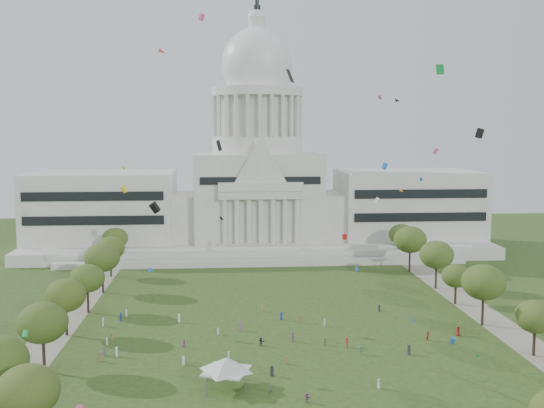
# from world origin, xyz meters

# --- Properties ---
(ground) EXTENTS (400.00, 400.00, 0.00)m
(ground) POSITION_xyz_m (0.00, 0.00, 0.00)
(ground) COLOR #2F431A
(ground) RESTS_ON ground
(capitol) EXTENTS (160.00, 64.50, 91.30)m
(capitol) POSITION_xyz_m (0.00, 113.59, 22.30)
(capitol) COLOR beige
(capitol) RESTS_ON ground
(path_left) EXTENTS (8.00, 160.00, 0.04)m
(path_left) POSITION_xyz_m (-48.00, 30.00, 0.02)
(path_left) COLOR gray
(path_left) RESTS_ON ground
(path_right) EXTENTS (8.00, 160.00, 0.04)m
(path_right) POSITION_xyz_m (48.00, 30.00, 0.02)
(path_right) COLOR gray
(path_right) RESTS_ON ground
(row_tree_l_1) EXTENTS (8.86, 8.86, 12.59)m
(row_tree_l_1) POSITION_xyz_m (-44.07, -2.96, 8.95)
(row_tree_l_1) COLOR black
(row_tree_l_1) RESTS_ON ground
(row_tree_r_1) EXTENTS (7.58, 7.58, 10.78)m
(row_tree_r_1) POSITION_xyz_m (46.22, -1.75, 7.66)
(row_tree_r_1) COLOR black
(row_tree_r_1) RESTS_ON ground
(row_tree_l_2) EXTENTS (8.42, 8.42, 11.97)m
(row_tree_l_2) POSITION_xyz_m (-45.04, 17.30, 8.51)
(row_tree_l_2) COLOR black
(row_tree_l_2) RESTS_ON ground
(row_tree_r_2) EXTENTS (9.55, 9.55, 13.58)m
(row_tree_r_2) POSITION_xyz_m (44.17, 17.44, 9.66)
(row_tree_r_2) COLOR black
(row_tree_r_2) RESTS_ON ground
(row_tree_l_3) EXTENTS (8.12, 8.12, 11.55)m
(row_tree_l_3) POSITION_xyz_m (-44.09, 33.92, 8.21)
(row_tree_l_3) COLOR black
(row_tree_l_3) RESTS_ON ground
(row_tree_r_3) EXTENTS (7.01, 7.01, 9.98)m
(row_tree_r_3) POSITION_xyz_m (44.40, 34.48, 7.08)
(row_tree_r_3) COLOR black
(row_tree_r_3) RESTS_ON ground
(row_tree_l_4) EXTENTS (9.29, 9.29, 13.21)m
(row_tree_l_4) POSITION_xyz_m (-44.08, 52.42, 9.39)
(row_tree_l_4) COLOR black
(row_tree_l_4) RESTS_ON ground
(row_tree_r_4) EXTENTS (9.19, 9.19, 13.06)m
(row_tree_r_4) POSITION_xyz_m (44.76, 50.04, 9.29)
(row_tree_r_4) COLOR black
(row_tree_r_4) RESTS_ON ground
(row_tree_l_5) EXTENTS (8.33, 8.33, 11.85)m
(row_tree_l_5) POSITION_xyz_m (-45.22, 71.01, 8.42)
(row_tree_l_5) COLOR black
(row_tree_l_5) RESTS_ON ground
(row_tree_r_5) EXTENTS (9.82, 9.82, 13.96)m
(row_tree_r_5) POSITION_xyz_m (43.49, 70.19, 9.93)
(row_tree_r_5) COLOR black
(row_tree_r_5) RESTS_ON ground
(row_tree_l_6) EXTENTS (8.19, 8.19, 11.64)m
(row_tree_l_6) POSITION_xyz_m (-46.87, 89.14, 8.27)
(row_tree_l_6) COLOR black
(row_tree_l_6) RESTS_ON ground
(row_tree_r_6) EXTENTS (8.42, 8.42, 11.97)m
(row_tree_r_6) POSITION_xyz_m (45.96, 88.13, 8.51)
(row_tree_r_6) COLOR black
(row_tree_r_6) RESTS_ON ground
(near_tree_0) EXTENTS (8.47, 8.47, 12.04)m
(near_tree_0) POSITION_xyz_m (-38.00, -32.00, 8.56)
(near_tree_0) COLOR black
(near_tree_0) RESTS_ON ground
(event_tent) EXTENTS (12.18, 12.18, 5.32)m
(event_tent) POSITION_xyz_m (-11.98, -12.48, 4.12)
(event_tent) COLOR #4C4C4C
(event_tent) RESTS_ON ground
(person_0) EXTENTS (1.13, 0.96, 1.97)m
(person_0) POSITION_xyz_m (36.33, 11.05, 0.99)
(person_0) COLOR #B21E1E
(person_0) RESTS_ON ground
(person_2) EXTENTS (1.02, 0.99, 1.81)m
(person_2) POSITION_xyz_m (29.12, 8.46, 0.91)
(person_2) COLOR #B21E1E
(person_2) RESTS_ON ground
(person_3) EXTENTS (0.81, 1.35, 1.99)m
(person_3) POSITION_xyz_m (11.77, 5.56, 1.00)
(person_3) COLOR #B21E1E
(person_3) RESTS_ON ground
(person_4) EXTENTS (0.79, 1.24, 1.98)m
(person_4) POSITION_xyz_m (1.53, 9.75, 0.99)
(person_4) COLOR #994C8C
(person_4) RESTS_ON ground
(person_5) EXTENTS (1.60, 1.49, 1.70)m
(person_5) POSITION_xyz_m (-5.02, 7.82, 0.85)
(person_5) COLOR #26262B
(person_5) RESTS_ON ground
(person_6) EXTENTS (0.58, 0.85, 1.67)m
(person_6) POSITION_xyz_m (13.18, -14.69, 0.83)
(person_6) COLOR silver
(person_6) RESTS_ON ground
(person_7) EXTENTS (0.67, 0.59, 1.50)m
(person_7) POSITION_xyz_m (-4.86, -15.37, 0.75)
(person_7) COLOR #4C4C51
(person_7) RESTS_ON ground
(person_8) EXTENTS (0.83, 0.64, 1.50)m
(person_8) POSITION_xyz_m (-20.19, 7.85, 0.75)
(person_8) COLOR #994C8C
(person_8) RESTS_ON ground
(person_9) EXTENTS (1.22, 1.33, 1.85)m
(person_9) POSITION_xyz_m (13.78, 1.40, 0.93)
(person_9) COLOR #33723F
(person_9) RESTS_ON ground
(person_10) EXTENTS (0.54, 0.86, 1.38)m
(person_10) POSITION_xyz_m (7.71, 7.15, 0.69)
(person_10) COLOR olive
(person_10) RESTS_ON ground
(person_11) EXTENTS (1.49, 1.51, 1.64)m
(person_11) POSITION_xyz_m (0.66, -19.15, 0.82)
(person_11) COLOR #994C8C
(person_11) RESTS_ON ground
(distant_crowd) EXTENTS (63.29, 40.26, 1.93)m
(distant_crowd) POSITION_xyz_m (-14.17, 13.59, 0.88)
(distant_crowd) COLOR olive
(distant_crowd) RESTS_ON ground
(kite_swarm) EXTENTS (75.98, 108.06, 57.65)m
(kite_swarm) POSITION_xyz_m (1.35, 10.20, 29.27)
(kite_swarm) COLOR blue
(kite_swarm) RESTS_ON ground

